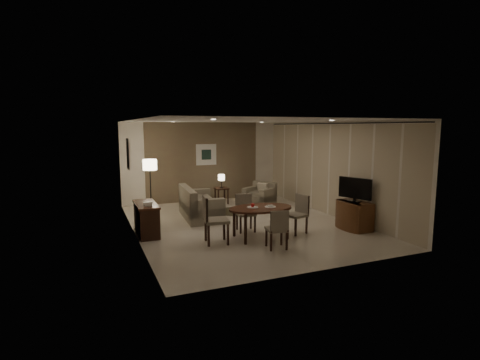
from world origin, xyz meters
name	(u,v)px	position (x,y,z in m)	size (l,w,h in m)	color
room_shell	(237,172)	(0.00, 0.40, 1.35)	(5.50, 7.00, 2.70)	beige
taupe_accent	(203,162)	(0.00, 3.48, 1.35)	(3.96, 0.03, 2.70)	brown
curtain_wall	(329,170)	(2.68, 0.00, 1.32)	(0.08, 6.70, 2.58)	#BDAF93
curtain_rod	(331,123)	(2.68, 0.00, 2.64)	(0.03, 0.03, 6.80)	black
art_back_frame	(206,155)	(0.10, 3.46, 1.60)	(0.72, 0.03, 0.72)	silver
art_back_canvas	(206,155)	(0.10, 3.44, 1.60)	(0.34, 0.01, 0.34)	#192D24
art_left_frame	(128,154)	(-2.72, 1.20, 1.85)	(0.03, 0.60, 0.80)	silver
art_left_canvas	(129,154)	(-2.71, 1.20, 1.85)	(0.01, 0.46, 0.64)	gray
downlight_nl	(213,120)	(-1.40, -1.80, 2.69)	(0.10, 0.10, 0.01)	white
downlight_nr	(332,120)	(1.40, -1.80, 2.69)	(0.10, 0.10, 0.01)	white
downlight_fl	(173,122)	(-1.40, 1.80, 2.69)	(0.10, 0.10, 0.01)	white
downlight_fr	(262,122)	(1.40, 1.80, 2.69)	(0.10, 0.10, 0.01)	white
console_desk	(146,219)	(-2.49, 0.00, 0.38)	(0.48, 1.20, 0.75)	#4D2618
telephone	(148,204)	(-2.49, -0.30, 0.80)	(0.20, 0.14, 0.09)	white
tv_cabinet	(354,215)	(2.40, -1.50, 0.35)	(0.48, 0.90, 0.70)	brown
flat_tv	(355,189)	(2.38, -1.50, 1.02)	(0.06, 0.88, 0.60)	black
dining_table	(261,223)	(-0.10, -1.27, 0.36)	(1.52, 0.95, 0.71)	#4D2618
chair_near	(277,229)	(-0.12, -2.09, 0.42)	(0.41, 0.41, 0.85)	gray
chair_far	(246,213)	(-0.19, -0.64, 0.45)	(0.43, 0.43, 0.90)	gray
chair_left	(216,220)	(-1.17, -1.27, 0.53)	(0.51, 0.51, 1.05)	gray
chair_right	(296,214)	(0.84, -1.27, 0.46)	(0.44, 0.44, 0.92)	gray
plate_a	(253,207)	(-0.28, -1.22, 0.72)	(0.26, 0.26, 0.02)	white
plate_b	(270,207)	(0.12, -1.32, 0.72)	(0.26, 0.26, 0.02)	white
fruit_apple	(253,205)	(-0.28, -1.22, 0.77)	(0.09, 0.09, 0.09)	#AA1413
napkin	(270,206)	(0.12, -1.32, 0.74)	(0.12, 0.08, 0.03)	white
round_rug	(236,211)	(0.39, 1.44, 0.01)	(1.22, 1.22, 0.01)	#3B3321
sofa	(201,203)	(-0.82, 1.10, 0.44)	(0.93, 1.86, 0.88)	gray
armchair	(260,194)	(1.41, 1.94, 0.38)	(0.85, 0.80, 0.75)	gray
side_table	(222,196)	(0.39, 2.74, 0.27)	(0.42, 0.42, 0.53)	black
table_lamp	(221,180)	(0.39, 2.74, 0.78)	(0.22, 0.22, 0.50)	#FFEAC1
floor_lamp	(151,187)	(-2.02, 2.20, 0.80)	(0.41, 0.41, 1.60)	#FFE5B7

